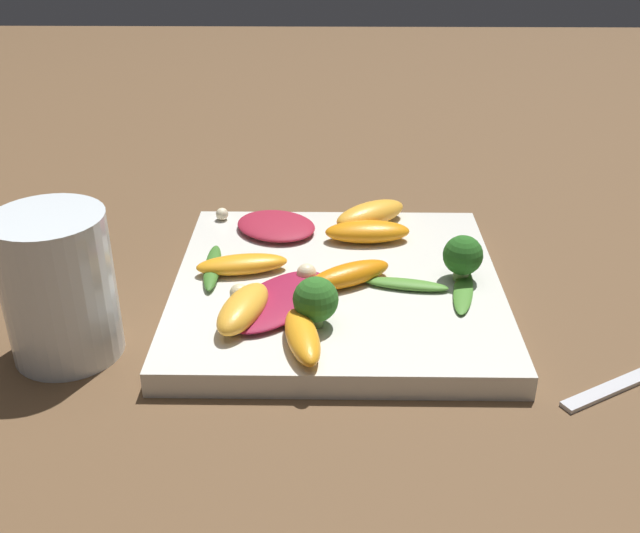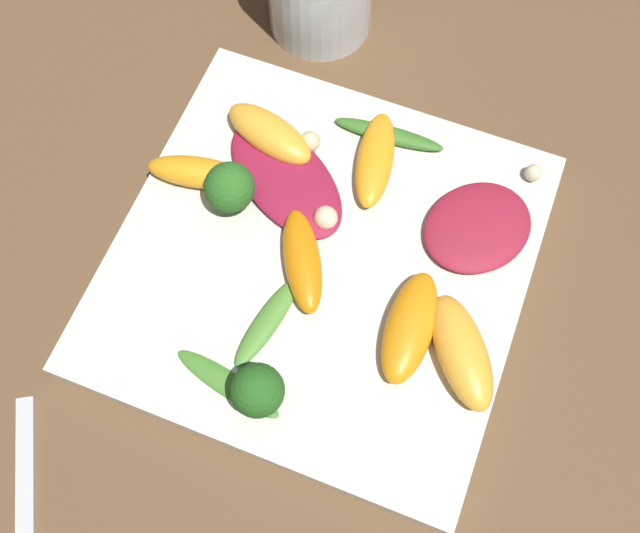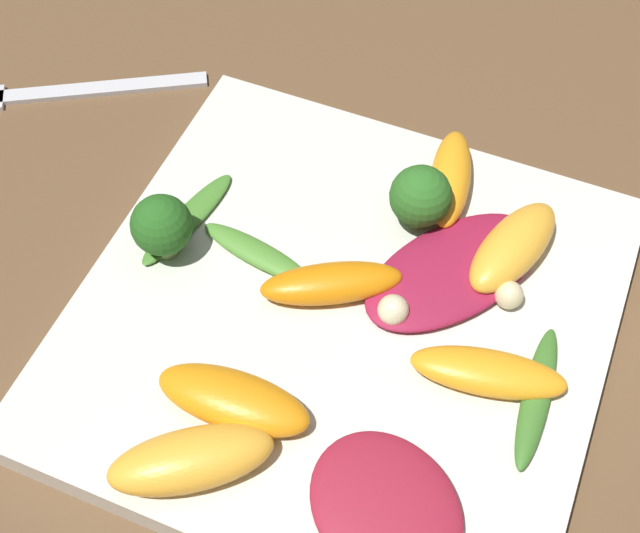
{
  "view_description": "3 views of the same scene",
  "coord_description": "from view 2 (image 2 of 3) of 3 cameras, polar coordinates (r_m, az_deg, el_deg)",
  "views": [
    {
      "loc": [
        0.01,
        0.55,
        0.33
      ],
      "look_at": [
        0.01,
        0.0,
        0.03
      ],
      "focal_mm": 42.0,
      "sensor_mm": 36.0,
      "label": 1
    },
    {
      "loc": [
        -0.19,
        -0.07,
        0.48
      ],
      "look_at": [
        -0.01,
        -0.01,
        0.04
      ],
      "focal_mm": 42.0,
      "sensor_mm": 36.0,
      "label": 2
    },
    {
      "loc": [
        0.08,
        -0.23,
        0.42
      ],
      "look_at": [
        -0.02,
        0.02,
        0.03
      ],
      "focal_mm": 50.0,
      "sensor_mm": 36.0,
      "label": 3
    }
  ],
  "objects": [
    {
      "name": "macadamia_nut_1",
      "position": [
        0.5,
        0.43,
        3.74
      ],
      "size": [
        0.02,
        0.02,
        0.02
      ],
      "color": "beige",
      "rests_on": "plate"
    },
    {
      "name": "arugula_sprig_0",
      "position": [
        0.47,
        -7.06,
        -8.86
      ],
      "size": [
        0.03,
        0.08,
        0.0
      ],
      "color": "#47842D",
      "rests_on": "plate"
    },
    {
      "name": "orange_segment_4",
      "position": [
        0.53,
        -9.29,
        7.1
      ],
      "size": [
        0.04,
        0.07,
        0.02
      ],
      "color": "orange",
      "rests_on": "plate"
    },
    {
      "name": "radicchio_leaf_1",
      "position": [
        0.52,
        11.91,
        2.95
      ],
      "size": [
        0.1,
        0.1,
        0.01
      ],
      "color": "maroon",
      "rests_on": "plate"
    },
    {
      "name": "broccoli_floret_1",
      "position": [
        0.5,
        -6.9,
        5.97
      ],
      "size": [
        0.03,
        0.03,
        0.04
      ],
      "color": "#84AD5B",
      "rests_on": "plate"
    },
    {
      "name": "radicchio_leaf_0",
      "position": [
        0.52,
        -2.63,
        6.78
      ],
      "size": [
        0.11,
        0.12,
        0.01
      ],
      "color": "maroon",
      "rests_on": "plate"
    },
    {
      "name": "orange_segment_0",
      "position": [
        0.49,
        -1.35,
        0.45
      ],
      "size": [
        0.08,
        0.06,
        0.02
      ],
      "color": "orange",
      "rests_on": "plate"
    },
    {
      "name": "orange_segment_2",
      "position": [
        0.54,
        -3.87,
        10.05
      ],
      "size": [
        0.05,
        0.08,
        0.02
      ],
      "color": "#FCAD33",
      "rests_on": "plate"
    },
    {
      "name": "orange_segment_3",
      "position": [
        0.47,
        10.75,
        -6.41
      ],
      "size": [
        0.08,
        0.07,
        0.02
      ],
      "color": "#FCAD33",
      "rests_on": "plate"
    },
    {
      "name": "orange_segment_1",
      "position": [
        0.53,
        4.22,
        8.13
      ],
      "size": [
        0.08,
        0.04,
        0.02
      ],
      "color": "orange",
      "rests_on": "plate"
    },
    {
      "name": "arugula_sprig_1",
      "position": [
        0.54,
        5.26,
        9.99
      ],
      "size": [
        0.02,
        0.08,
        0.01
      ],
      "color": "#3D7528",
      "rests_on": "plate"
    },
    {
      "name": "arugula_sprig_2",
      "position": [
        0.48,
        -4.05,
        -4.25
      ],
      "size": [
        0.07,
        0.03,
        0.01
      ],
      "color": "#518E33",
      "rests_on": "plate"
    },
    {
      "name": "plate",
      "position": [
        0.51,
        0.03,
        0.22
      ],
      "size": [
        0.27,
        0.27,
        0.02
      ],
      "color": "silver",
      "rests_on": "ground_plane"
    },
    {
      "name": "orange_segment_5",
      "position": [
        0.48,
        6.85,
        -4.6
      ],
      "size": [
        0.08,
        0.03,
        0.02
      ],
      "color": "orange",
      "rests_on": "plate"
    },
    {
      "name": "macadamia_nut_2",
      "position": [
        0.53,
        -0.77,
        9.49
      ],
      "size": [
        0.02,
        0.02,
        0.02
      ],
      "color": "beige",
      "rests_on": "plate"
    },
    {
      "name": "ground_plane",
      "position": [
        0.52,
        0.03,
        -0.22
      ],
      "size": [
        2.4,
        2.4,
        0.0
      ],
      "primitive_type": "plane",
      "color": "brown"
    },
    {
      "name": "macadamia_nut_0",
      "position": [
        0.54,
        15.94,
        6.87
      ],
      "size": [
        0.01,
        0.01,
        0.01
      ],
      "color": "beige",
      "rests_on": "plate"
    },
    {
      "name": "broccoli_floret_0",
      "position": [
        0.45,
        -4.9,
        -9.38
      ],
      "size": [
        0.03,
        0.03,
        0.04
      ],
      "color": "#84AD5B",
      "rests_on": "plate"
    }
  ]
}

